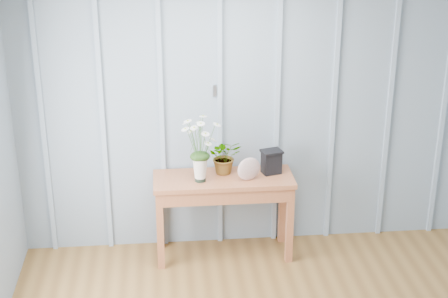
{
  "coord_description": "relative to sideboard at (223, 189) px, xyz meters",
  "views": [
    {
      "loc": [
        -0.76,
        -3.33,
        3.16
      ],
      "look_at": [
        -0.24,
        1.94,
        1.03
      ],
      "focal_mm": 55.0,
      "sensor_mm": 36.0,
      "label": 1
    }
  ],
  "objects": [
    {
      "name": "daisy_vase",
      "position": [
        -0.2,
        -0.06,
        0.48
      ],
      "size": [
        0.41,
        0.31,
        0.58
      ],
      "color": "black",
      "rests_on": "sideboard"
    },
    {
      "name": "spider_plant",
      "position": [
        0.02,
        0.09,
        0.27
      ],
      "size": [
        0.3,
        0.27,
        0.31
      ],
      "primitive_type": "imported",
      "rotation": [
        0.0,
        0.0,
        0.09
      ],
      "color": "#183510",
      "rests_on": "sideboard"
    },
    {
      "name": "carved_box",
      "position": [
        0.42,
        0.05,
        0.22
      ],
      "size": [
        0.2,
        0.18,
        0.21
      ],
      "color": "black",
      "rests_on": "sideboard"
    },
    {
      "name": "felt_disc_vessel",
      "position": [
        0.21,
        -0.08,
        0.22
      ],
      "size": [
        0.21,
        0.11,
        0.21
      ],
      "primitive_type": "ellipsoid",
      "rotation": [
        0.0,
        0.0,
        0.27
      ],
      "color": "#8B4D56",
      "rests_on": "sideboard"
    },
    {
      "name": "sideboard",
      "position": [
        0.0,
        0.0,
        0.0
      ],
      "size": [
        1.2,
        0.45,
        0.75
      ],
      "color": "#9A5431",
      "rests_on": "ground"
    },
    {
      "name": "room_shell",
      "position": [
        0.24,
        -1.08,
        1.35
      ],
      "size": [
        4.0,
        4.5,
        2.5
      ],
      "color": "#8394A4",
      "rests_on": "ground"
    }
  ]
}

